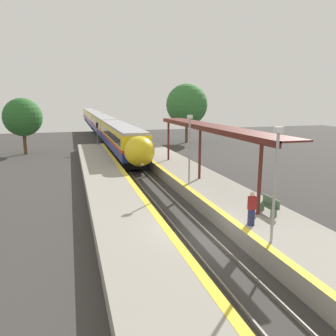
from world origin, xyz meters
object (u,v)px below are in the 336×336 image
(person_waiting, at_px, (252,208))
(railway_signal, at_px, (97,134))
(lamppost_near, at_px, (275,178))
(lamppost_mid, at_px, (189,145))
(train, at_px, (99,122))
(platform_bench, at_px, (269,205))

(person_waiting, relative_size, railway_signal, 0.43)
(lamppost_near, bearing_deg, lamppost_mid, 90.00)
(person_waiting, xyz_separation_m, railway_signal, (-4.76, 31.53, 0.63))
(railway_signal, height_order, lamppost_mid, lamppost_mid)
(train, height_order, platform_bench, train)
(train, height_order, lamppost_mid, lamppost_mid)
(person_waiting, xyz_separation_m, lamppost_mid, (-0.17, 8.33, 1.99))
(lamppost_near, height_order, lamppost_mid, same)
(platform_bench, bearing_deg, lamppost_near, -121.71)
(train, relative_size, person_waiting, 51.28)
(railway_signal, bearing_deg, train, 84.62)
(train, xyz_separation_m, platform_bench, (4.13, -56.41, -0.85))
(person_waiting, relative_size, lamppost_mid, 0.34)
(platform_bench, relative_size, person_waiting, 0.91)
(train, relative_size, lamppost_near, 17.52)
(railway_signal, relative_size, lamppost_mid, 0.79)
(person_waiting, xyz_separation_m, lamppost_near, (-0.17, -1.96, 1.99))
(railway_signal, distance_m, lamppost_near, 33.83)
(train, distance_m, person_waiting, 57.72)
(platform_bench, distance_m, railway_signal, 30.99)
(platform_bench, bearing_deg, railway_signal, 102.28)
(train, relative_size, railway_signal, 22.28)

